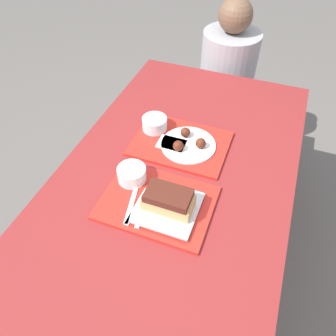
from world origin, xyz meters
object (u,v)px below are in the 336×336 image
Objects in this scene: bowl_coleslaw_near at (132,173)px; bowl_coleslaw_far at (155,123)px; tray_near at (157,203)px; tray_far at (180,143)px; wings_plate_far at (188,143)px; person_seated_across at (228,65)px; brisket_sandwich_plate at (168,203)px.

bowl_coleslaw_near is 0.31m from bowl_coleslaw_far.
bowl_coleslaw_far reaches higher than tray_near.
wings_plate_far reaches higher than tray_far.
person_seated_across is at bearing 88.96° from tray_far.
bowl_coleslaw_far is at bearing 113.32° from tray_near.
bowl_coleslaw_far is (-0.14, 0.05, 0.04)m from tray_far.
person_seated_across is (-0.01, 1.18, -0.08)m from tray_near.
person_seated_across is at bearing 92.83° from brisket_sandwich_plate.
bowl_coleslaw_far reaches higher than wings_plate_far.
tray_near is 0.15m from bowl_coleslaw_near.
tray_near is at bearing -85.70° from tray_far.
tray_far is at bearing -91.04° from person_seated_across.
bowl_coleslaw_near is 0.29m from wings_plate_far.
bowl_coleslaw_near is 1.13m from person_seated_across.
bowl_coleslaw_far is at bearing 118.27° from brisket_sandwich_plate.
bowl_coleslaw_near is (-0.13, 0.07, 0.04)m from tray_near.
tray_near is 1.92× the size of brisket_sandwich_plate.
bowl_coleslaw_far is (-0.16, 0.38, 0.04)m from tray_near.
brisket_sandwich_plate is 0.31× the size of person_seated_across.
brisket_sandwich_plate is 1.91× the size of bowl_coleslaw_far.
person_seated_across is (-0.02, 0.86, -0.09)m from wings_plate_far.
person_seated_across is (-0.06, 1.20, -0.12)m from brisket_sandwich_plate.
bowl_coleslaw_near is (-0.10, -0.26, 0.04)m from tray_far.
tray_far is 0.59× the size of person_seated_across.
bowl_coleslaw_far is (-0.21, 0.39, -0.01)m from brisket_sandwich_plate.
tray_far is 3.65× the size of bowl_coleslaw_far.
tray_near is 1.18m from person_seated_across.
person_seated_across is at bearing 79.28° from bowl_coleslaw_far.
bowl_coleslaw_near is 0.20m from brisket_sandwich_plate.
brisket_sandwich_plate is at bearing -77.84° from tray_far.
tray_near is at bearing -27.56° from bowl_coleslaw_near.
person_seated_across is (0.02, 0.85, -0.08)m from tray_far.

